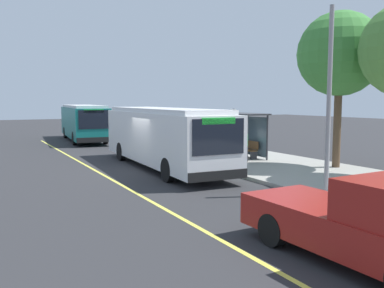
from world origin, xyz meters
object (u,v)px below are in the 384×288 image
at_px(pickup_truck, 370,225).
at_px(pedestrian_commuter, 244,144).
at_px(transit_bus_second, 84,121).
at_px(waiting_bench, 247,149).
at_px(route_sign_post, 233,130).
at_px(transit_bus_main, 163,135).

bearing_deg(pickup_truck, pedestrian_commuter, 155.88).
bearing_deg(transit_bus_second, waiting_bench, 18.66).
bearing_deg(pickup_truck, route_sign_post, 160.19).
bearing_deg(route_sign_post, pickup_truck, -19.81).
bearing_deg(route_sign_post, transit_bus_second, -172.27).
xyz_separation_m(pickup_truck, waiting_bench, (-13.47, 6.63, -0.22)).
bearing_deg(waiting_bench, route_sign_post, -45.03).
bearing_deg(pickup_truck, transit_bus_main, 173.84).
bearing_deg(transit_bus_second, pedestrian_commuter, 13.36).
bearing_deg(waiting_bench, transit_bus_main, -87.89).
xyz_separation_m(waiting_bench, pedestrian_commuter, (1.41, -1.23, 0.48)).
height_order(pickup_truck, pedestrian_commuter, pickup_truck).
bearing_deg(pedestrian_commuter, route_sign_post, -48.50).
xyz_separation_m(transit_bus_second, waiting_bench, (15.66, 5.29, -0.98)).
xyz_separation_m(transit_bus_second, route_sign_post, (18.45, 2.50, 0.34)).
relative_size(route_sign_post, pedestrian_commuter, 1.66).
relative_size(waiting_bench, pedestrian_commuter, 0.95).
distance_m(transit_bus_main, pickup_truck, 13.37).
bearing_deg(transit_bus_main, pedestrian_commuter, 72.94).
height_order(transit_bus_main, pedestrian_commuter, transit_bus_main).
bearing_deg(route_sign_post, waiting_bench, 134.97).
bearing_deg(pedestrian_commuter, pickup_truck, -24.12).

